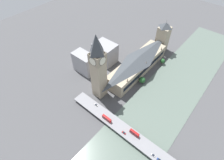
# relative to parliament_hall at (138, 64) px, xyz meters

# --- Properties ---
(ground_plane) EXTENTS (600.00, 600.00, 0.00)m
(ground_plane) POSITION_rel_parliament_hall_xyz_m (-15.67, 8.00, -12.43)
(ground_plane) COLOR #4C4C4F
(river_water) EXTENTS (64.42, 360.00, 0.30)m
(river_water) POSITION_rel_parliament_hall_xyz_m (-53.88, 8.00, -12.28)
(river_water) COLOR slate
(river_water) RESTS_ON ground_plane
(parliament_hall) EXTENTS (25.81, 104.38, 25.04)m
(parliament_hall) POSITION_rel_parliament_hall_xyz_m (0.00, 0.00, 0.00)
(parliament_hall) COLOR tan
(parliament_hall) RESTS_ON ground_plane
(clock_tower) EXTENTS (14.28, 14.28, 83.50)m
(clock_tower) POSITION_rel_parliament_hall_xyz_m (11.48, 62.71, 31.79)
(clock_tower) COLOR tan
(clock_tower) RESTS_ON ground_plane
(victoria_tower) EXTENTS (15.91, 15.91, 49.82)m
(victoria_tower) POSITION_rel_parliament_hall_xyz_m (0.06, -64.14, 10.48)
(victoria_tower) COLOR tan
(victoria_tower) RESTS_ON ground_plane
(road_bridge) EXTENTS (160.84, 13.82, 4.60)m
(road_bridge) POSITION_rel_parliament_hall_xyz_m (-53.88, 84.15, -8.71)
(road_bridge) COLOR slate
(road_bridge) RESTS_ON ground_plane
(double_decker_bus_lead) EXTENTS (11.32, 2.48, 4.58)m
(double_decker_bus_lead) POSITION_rel_parliament_hall_xyz_m (-20.77, 86.89, -5.31)
(double_decker_bus_lead) COLOR red
(double_decker_bus_lead) RESTS_ON road_bridge
(double_decker_bus_mid) EXTENTS (10.40, 2.49, 4.65)m
(double_decker_bus_mid) POSITION_rel_parliament_hall_xyz_m (-52.39, 81.65, -5.26)
(double_decker_bus_mid) COLOR red
(double_decker_bus_mid) RESTS_ON road_bridge
(car_northbound_lead) EXTENTS (4.08, 1.75, 1.38)m
(car_northbound_lead) POSITION_rel_parliament_hall_xyz_m (-77.56, 87.55, -7.15)
(car_northbound_lead) COLOR silver
(car_northbound_lead) RESTS_ON road_bridge
(car_northbound_mid) EXTENTS (4.43, 1.83, 1.42)m
(car_northbound_mid) POSITION_rel_parliament_hall_xyz_m (0.70, 80.86, -7.13)
(car_northbound_mid) COLOR silver
(car_northbound_mid) RESTS_ON road_bridge
(car_northbound_tail) EXTENTS (4.30, 1.79, 1.34)m
(car_northbound_tail) POSITION_rel_parliament_hall_xyz_m (-43.75, 87.34, -7.15)
(car_northbound_tail) COLOR maroon
(car_northbound_tail) RESTS_ON road_bridge
(car_southbound_lead) EXTENTS (3.95, 1.92, 1.39)m
(car_southbound_lead) POSITION_rel_parliament_hall_xyz_m (-83.65, 87.57, -7.14)
(car_southbound_lead) COLOR navy
(car_southbound_lead) RESTS_ON road_bridge
(city_block_west) EXTENTS (30.21, 23.39, 28.86)m
(city_block_west) POSITION_rel_parliament_hall_xyz_m (47.76, 12.02, 2.00)
(city_block_west) COLOR #939399
(city_block_west) RESTS_ON ground_plane
(city_block_center) EXTENTS (29.30, 16.89, 28.76)m
(city_block_center) POSITION_rel_parliament_hall_xyz_m (54.78, 46.20, 1.95)
(city_block_center) COLOR #939399
(city_block_center) RESTS_ON ground_plane
(tree_embankment_near) EXTENTS (8.20, 8.20, 9.60)m
(tree_embankment_near) POSITION_rel_parliament_hall_xyz_m (-17.82, 14.84, -6.95)
(tree_embankment_near) COLOR brown
(tree_embankment_near) RESTS_ON ground_plane
(tree_embankment_mid) EXTENTS (6.42, 6.42, 9.08)m
(tree_embankment_mid) POSITION_rel_parliament_hall_xyz_m (-19.65, -35.04, -6.59)
(tree_embankment_mid) COLOR brown
(tree_embankment_mid) RESTS_ON ground_plane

